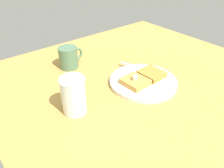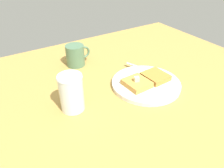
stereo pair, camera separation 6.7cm
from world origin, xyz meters
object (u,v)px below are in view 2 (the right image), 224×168
plate (146,83)px  fork (147,70)px  coffee_mug (76,55)px  syrup_jar (72,94)px

plate → fork: bearing=46.6°
plate → fork: 7.91cm
plate → coffee_mug: 29.61cm
fork → plate: bearing=-133.4°
fork → syrup_jar: (-31.23, -3.85, 3.71)cm
plate → fork: (5.40, 5.72, 0.77)cm
plate → syrup_jar: 26.28cm
syrup_jar → fork: bearing=7.0°
plate → fork: fork is taller
plate → coffee_mug: coffee_mug is taller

